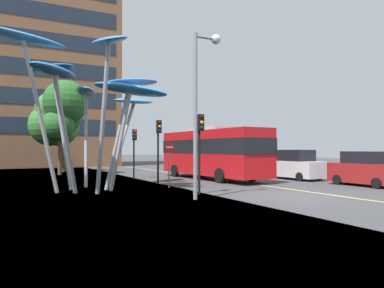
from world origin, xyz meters
TOP-DOWN VIEW (x-y plane):
  - ground at (-0.69, 0.00)m, footprint 120.00×240.00m
  - red_bus at (1.60, 10.09)m, footprint 3.16×10.91m
  - leaf_sculpture at (-7.68, 6.73)m, footprint 10.48×9.91m
  - traffic_light_kerb_near at (-3.44, 2.64)m, footprint 0.28×0.42m
  - traffic_light_kerb_far at (-3.26, 8.35)m, footprint 0.28×0.42m
  - traffic_light_island_mid at (-3.32, 12.86)m, footprint 0.28×0.42m
  - car_parked_near at (7.19, 1.63)m, footprint 1.98×4.29m
  - car_parked_mid at (6.83, 7.18)m, footprint 1.97×4.55m
  - street_lamp at (-4.24, 1.10)m, footprint 1.35×0.44m
  - tree_pavement_near at (-7.31, 19.51)m, footprint 3.80×4.55m
  - tree_pavement_far at (-7.35, 24.07)m, footprint 4.61×4.13m
  - no_entry_sign at (-3.63, 5.91)m, footprint 0.60×0.12m

SIDE VIEW (x-z plane):
  - ground at x=-0.69m, z-range -0.10..0.00m
  - car_parked_near at x=7.19m, z-range -0.06..1.98m
  - car_parked_mid at x=6.83m, z-range -0.07..2.05m
  - no_entry_sign at x=-3.63m, z-range 0.43..3.00m
  - red_bus at x=1.60m, z-range 0.17..3.91m
  - traffic_light_island_mid at x=-3.32m, z-range 0.81..4.43m
  - traffic_light_kerb_near at x=-3.44m, z-range 0.86..4.71m
  - traffic_light_kerb_far at x=-3.26m, z-range 0.88..4.85m
  - street_lamp at x=-4.24m, z-range 1.00..8.30m
  - tree_pavement_far at x=-7.35m, z-range 1.14..8.80m
  - tree_pavement_near at x=-7.31m, z-range 1.54..9.49m
  - leaf_sculpture at x=-7.68m, z-range 1.70..9.54m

